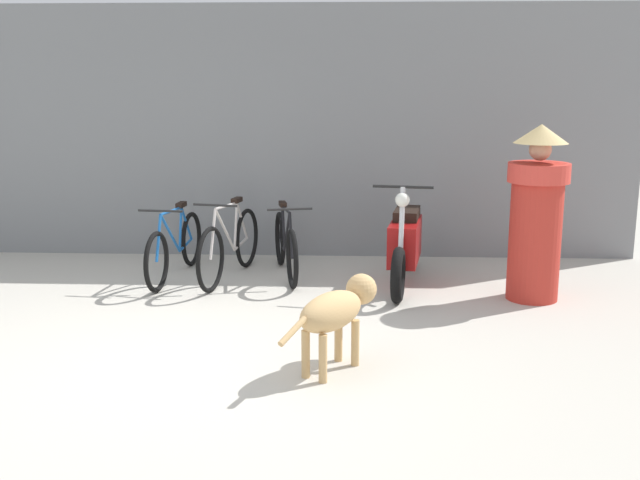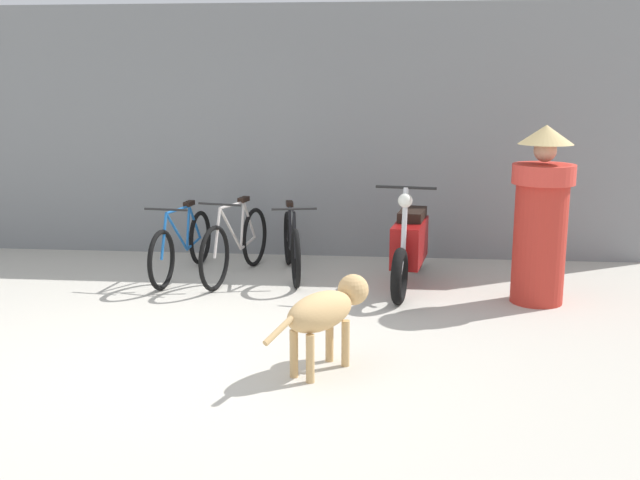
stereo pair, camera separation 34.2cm
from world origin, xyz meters
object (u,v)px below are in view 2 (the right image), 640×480
(stray_dog, at_px, (327,310))
(person_in_robes, at_px, (541,214))
(bicycle_0, at_px, (182,246))
(bicycle_2, at_px, (292,246))
(motorcycle, at_px, (410,245))
(bicycle_1, at_px, (236,245))

(stray_dog, distance_m, person_in_robes, 2.63)
(bicycle_0, bearing_deg, bicycle_2, 102.49)
(bicycle_0, distance_m, person_in_robes, 3.69)
(bicycle_2, distance_m, person_in_robes, 2.61)
(bicycle_0, distance_m, motorcycle, 2.42)
(bicycle_0, relative_size, stray_dog, 1.75)
(bicycle_0, xyz_separation_m, bicycle_1, (0.58, -0.00, 0.02))
(motorcycle, bearing_deg, stray_dog, -6.46)
(motorcycle, bearing_deg, bicycle_0, -84.79)
(bicycle_2, distance_m, motorcycle, 1.28)
(bicycle_0, distance_m, bicycle_2, 1.17)
(motorcycle, bearing_deg, bicycle_2, -94.10)
(motorcycle, xyz_separation_m, person_in_robes, (1.19, -0.46, 0.42))
(bicycle_0, distance_m, bicycle_1, 0.58)
(bicycle_1, bearing_deg, person_in_robes, 90.19)
(bicycle_0, height_order, stray_dog, bicycle_0)
(bicycle_0, relative_size, motorcycle, 0.91)
(bicycle_1, bearing_deg, motorcycle, 96.80)
(bicycle_0, height_order, bicycle_2, bicycle_0)
(bicycle_2, xyz_separation_m, motorcycle, (1.25, -0.29, 0.10))
(bicycle_0, bearing_deg, stray_dog, 41.76)
(bicycle_1, relative_size, bicycle_2, 1.08)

